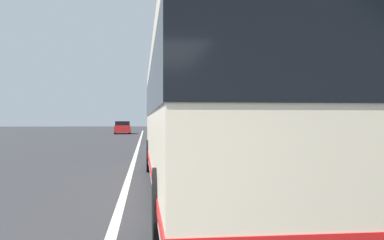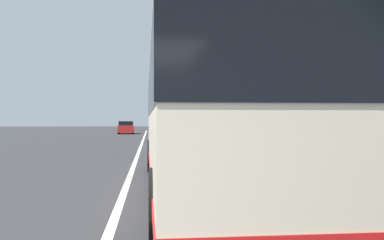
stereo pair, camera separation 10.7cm
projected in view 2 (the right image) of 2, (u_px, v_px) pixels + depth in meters
The scene contains 7 objects.
sidewalk_curb at pixel (372, 178), 11.38m from camera, with size 110.00×3.60×0.14m, color #9E998E.
lane_divider_line at pixel (127, 184), 10.75m from camera, with size 110.00×0.16×0.01m, color silver.
coach_bus at pixel (208, 112), 9.61m from camera, with size 12.33×2.77×3.14m.
car_oncoming at pixel (168, 135), 26.89m from camera, with size 4.42×1.94×1.40m.
car_side_street at pixel (165, 132), 33.17m from camera, with size 4.66×1.86×1.50m.
car_ahead_same_lane at pixel (126, 128), 50.80m from camera, with size 4.56×2.06×1.49m.
utility_pole at pixel (284, 82), 20.48m from camera, with size 0.27×0.27×6.89m, color slate.
Camera 2 is at (-0.86, -0.59, 1.62)m, focal length 39.87 mm.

